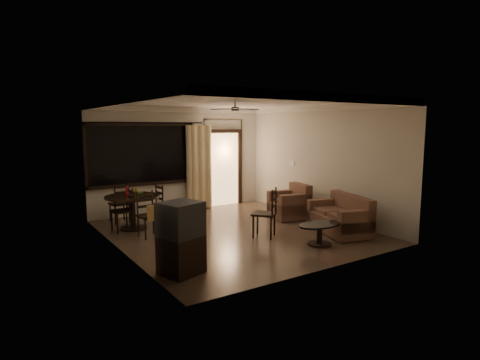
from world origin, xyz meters
TOP-DOWN VIEW (x-y plane):
  - ground at (0.00, 0.00)m, footprint 5.50×5.50m
  - room_shell at (0.59, 1.77)m, footprint 5.50×6.70m
  - dining_table at (-1.78, 1.47)m, footprint 1.21×1.21m
  - dining_chair_west at (-2.04, 1.41)m, footprint 0.45×0.45m
  - dining_chair_east at (-0.95, 1.54)m, footprint 0.45×0.45m
  - dining_chair_south at (-1.72, 0.62)m, footprint 0.45×0.51m
  - dining_chair_north at (-1.85, 2.26)m, footprint 0.45×0.45m
  - tv_cabinet at (-2.05, -1.65)m, footprint 0.73×0.69m
  - sofa at (1.88, -1.31)m, footprint 1.17×1.65m
  - armchair at (1.87, 0.34)m, footprint 0.98×0.98m
  - coffee_table at (0.85, -1.71)m, footprint 0.95×0.57m
  - side_chair at (0.29, -0.68)m, footprint 0.64×0.64m

SIDE VIEW (x-z plane):
  - ground at x=0.00m, z-range 0.00..0.00m
  - coffee_table at x=0.85m, z-range 0.07..0.49m
  - dining_chair_west at x=-2.04m, z-range -0.19..0.76m
  - dining_chair_east at x=-0.95m, z-range -0.19..0.76m
  - dining_chair_north at x=-1.85m, z-range -0.19..0.76m
  - dining_chair_south at x=-1.72m, z-range -0.17..0.78m
  - side_chair at x=0.29m, z-range -0.21..0.82m
  - sofa at x=1.88m, z-range -0.08..0.72m
  - armchair at x=1.87m, z-range -0.07..0.77m
  - tv_cabinet at x=-2.05m, z-range 0.00..1.14m
  - dining_table at x=-1.78m, z-range 0.11..1.08m
  - room_shell at x=0.59m, z-range -0.92..4.58m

